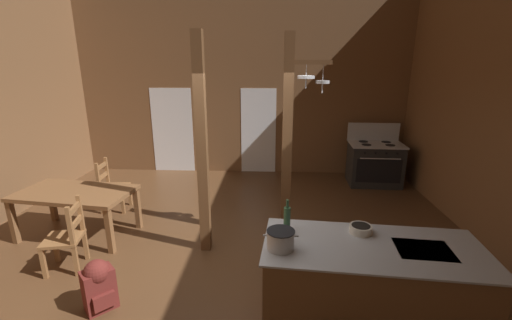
# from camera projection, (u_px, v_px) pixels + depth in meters

# --- Properties ---
(ground_plane) EXTENTS (8.48, 8.98, 0.10)m
(ground_plane) POSITION_uv_depth(u_px,v_px,m) (217.00, 269.00, 4.51)
(ground_plane) COLOR brown
(wall_back) EXTENTS (8.48, 0.14, 4.68)m
(wall_back) POSITION_uv_depth(u_px,v_px,m) (242.00, 75.00, 7.84)
(wall_back) COLOR brown
(wall_back) RESTS_ON ground_plane
(glazed_door_back_left) EXTENTS (1.00, 0.01, 2.05)m
(glazed_door_back_left) POSITION_uv_depth(u_px,v_px,m) (173.00, 131.00, 8.21)
(glazed_door_back_left) COLOR white
(glazed_door_back_left) RESTS_ON ground_plane
(glazed_panel_back_right) EXTENTS (0.84, 0.01, 2.05)m
(glazed_panel_back_right) POSITION_uv_depth(u_px,v_px,m) (258.00, 131.00, 8.11)
(glazed_panel_back_right) COLOR white
(glazed_panel_back_right) RESTS_ON ground_plane
(kitchen_island) EXTENTS (2.23, 1.14, 0.89)m
(kitchen_island) POSITION_uv_depth(u_px,v_px,m) (369.00, 285.00, 3.42)
(kitchen_island) COLOR brown
(kitchen_island) RESTS_ON ground_plane
(stove_range) EXTENTS (1.17, 0.86, 1.32)m
(stove_range) POSITION_uv_depth(u_px,v_px,m) (374.00, 163.00, 7.43)
(stove_range) COLOR #252525
(stove_range) RESTS_ON ground_plane
(support_post_with_pot_rack) EXTENTS (0.64, 0.24, 3.03)m
(support_post_with_pot_rack) POSITION_uv_depth(u_px,v_px,m) (289.00, 137.00, 4.76)
(support_post_with_pot_rack) COLOR brown
(support_post_with_pot_rack) RESTS_ON ground_plane
(support_post_center) EXTENTS (0.14, 0.14, 3.03)m
(support_post_center) POSITION_uv_depth(u_px,v_px,m) (202.00, 149.00, 4.51)
(support_post_center) COLOR brown
(support_post_center) RESTS_ON ground_plane
(dining_table) EXTENTS (1.80, 1.11, 0.74)m
(dining_table) POSITION_uv_depth(u_px,v_px,m) (75.00, 197.00, 5.13)
(dining_table) COLOR brown
(dining_table) RESTS_ON ground_plane
(ladderback_chair_near_window) EXTENTS (0.52, 0.52, 0.95)m
(ladderback_chair_near_window) POSITION_uv_depth(u_px,v_px,m) (67.00, 237.00, 4.34)
(ladderback_chair_near_window) COLOR olive
(ladderback_chair_near_window) RESTS_ON ground_plane
(ladderback_chair_by_post) EXTENTS (0.47, 0.47, 0.95)m
(ladderback_chair_by_post) POSITION_uv_depth(u_px,v_px,m) (112.00, 186.00, 6.12)
(ladderback_chair_by_post) COLOR olive
(ladderback_chair_by_post) RESTS_ON ground_plane
(backpack) EXTENTS (0.38, 0.39, 0.60)m
(backpack) POSITION_uv_depth(u_px,v_px,m) (99.00, 284.00, 3.64)
(backpack) COLOR maroon
(backpack) RESTS_ON ground_plane
(stockpot_on_counter) EXTENTS (0.34, 0.27, 0.19)m
(stockpot_on_counter) POSITION_uv_depth(u_px,v_px,m) (281.00, 239.00, 3.23)
(stockpot_on_counter) COLOR #B7BABF
(stockpot_on_counter) RESTS_ON kitchen_island
(mixing_bowl_on_counter) EXTENTS (0.24, 0.24, 0.08)m
(mixing_bowl_on_counter) POSITION_uv_depth(u_px,v_px,m) (361.00, 229.00, 3.54)
(mixing_bowl_on_counter) COLOR silver
(mixing_bowl_on_counter) RESTS_ON kitchen_island
(bottle_tall_on_counter) EXTENTS (0.07, 0.07, 0.35)m
(bottle_tall_on_counter) POSITION_uv_depth(u_px,v_px,m) (287.00, 218.00, 3.58)
(bottle_tall_on_counter) COLOR #2D5638
(bottle_tall_on_counter) RESTS_ON kitchen_island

